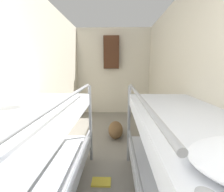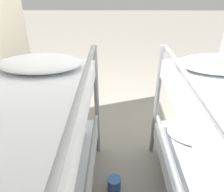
# 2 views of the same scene
# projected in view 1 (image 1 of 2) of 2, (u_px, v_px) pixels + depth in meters

# --- Properties ---
(wall_left) EXTENTS (0.06, 4.93, 2.50)m
(wall_left) POSITION_uv_depth(u_px,v_px,m) (33.00, 77.00, 2.12)
(wall_left) COLOR beige
(wall_left) RESTS_ON ground_plane
(wall_right) EXTENTS (0.06, 4.93, 2.50)m
(wall_right) POSITION_uv_depth(u_px,v_px,m) (189.00, 78.00, 2.06)
(wall_right) COLOR beige
(wall_right) RESTS_ON ground_plane
(wall_back) EXTENTS (2.25, 0.06, 2.50)m
(wall_back) POSITION_uv_depth(u_px,v_px,m) (113.00, 72.00, 4.48)
(wall_back) COLOR beige
(wall_back) RESTS_ON ground_plane
(bunk_stack_left_near) EXTENTS (0.81, 1.85, 1.18)m
(bunk_stack_left_near) POSITION_uv_depth(u_px,v_px,m) (24.00, 159.00, 1.25)
(bunk_stack_left_near) COLOR gray
(bunk_stack_left_near) RESTS_ON ground_plane
(bunk_stack_right_near) EXTENTS (0.81, 1.85, 1.18)m
(bunk_stack_right_near) POSITION_uv_depth(u_px,v_px,m) (186.00, 162.00, 1.21)
(bunk_stack_right_near) COLOR gray
(bunk_stack_right_near) RESTS_ON ground_plane
(duffel_bag) EXTENTS (0.29, 0.57, 0.29)m
(duffel_bag) POSITION_uv_depth(u_px,v_px,m) (116.00, 130.00, 3.04)
(duffel_bag) COLOR brown
(duffel_bag) RESTS_ON ground_plane
(floor_book) EXTENTS (0.24, 0.15, 0.02)m
(floor_book) POSITION_uv_depth(u_px,v_px,m) (101.00, 182.00, 1.83)
(floor_book) COLOR gold
(floor_book) RESTS_ON ground_plane
(hanging_coat) EXTENTS (0.44, 0.12, 0.90)m
(hanging_coat) POSITION_uv_depth(u_px,v_px,m) (111.00, 53.00, 4.23)
(hanging_coat) COLOR #472819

